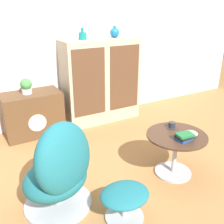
{
  "coord_description": "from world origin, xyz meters",
  "views": [
    {
      "loc": [
        -1.27,
        -1.8,
        1.61
      ],
      "look_at": [
        -0.01,
        0.44,
        0.55
      ],
      "focal_mm": 42.0,
      "sensor_mm": 36.0,
      "label": 1
    }
  ],
  "objects_px": {
    "ottoman": "(125,198)",
    "coffee_table": "(175,148)",
    "egg_chair": "(60,170)",
    "tv_console": "(33,114)",
    "bowl": "(191,133)",
    "sideboard": "(101,81)",
    "vase_leftmost": "(83,36)",
    "teacup": "(172,125)",
    "potted_plant": "(26,86)",
    "book_stack": "(184,137)",
    "vase_inner_left": "(115,32)"
  },
  "relations": [
    {
      "from": "teacup",
      "to": "tv_console",
      "type": "bearing_deg",
      "value": 126.64
    },
    {
      "from": "ottoman",
      "to": "bowl",
      "type": "relative_size",
      "value": 3.02
    },
    {
      "from": "book_stack",
      "to": "bowl",
      "type": "xyz_separation_m",
      "value": [
        0.13,
        0.04,
        -0.02
      ]
    },
    {
      "from": "ottoman",
      "to": "coffee_table",
      "type": "height_order",
      "value": "coffee_table"
    },
    {
      "from": "coffee_table",
      "to": "teacup",
      "type": "bearing_deg",
      "value": 66.12
    },
    {
      "from": "ottoman",
      "to": "teacup",
      "type": "relative_size",
      "value": 3.49
    },
    {
      "from": "tv_console",
      "to": "ottoman",
      "type": "height_order",
      "value": "tv_console"
    },
    {
      "from": "coffee_table",
      "to": "book_stack",
      "type": "relative_size",
      "value": 3.52
    },
    {
      "from": "sideboard",
      "to": "egg_chair",
      "type": "relative_size",
      "value": 1.46
    },
    {
      "from": "vase_leftmost",
      "to": "teacup",
      "type": "distance_m",
      "value": 1.67
    },
    {
      "from": "book_stack",
      "to": "bowl",
      "type": "relative_size",
      "value": 1.26
    },
    {
      "from": "ottoman",
      "to": "teacup",
      "type": "bearing_deg",
      "value": 27.15
    },
    {
      "from": "sideboard",
      "to": "tv_console",
      "type": "xyz_separation_m",
      "value": [
        -1.0,
        -0.0,
        -0.31
      ]
    },
    {
      "from": "vase_leftmost",
      "to": "bowl",
      "type": "relative_size",
      "value": 1.14
    },
    {
      "from": "sideboard",
      "to": "vase_leftmost",
      "type": "bearing_deg",
      "value": 179.12
    },
    {
      "from": "tv_console",
      "to": "potted_plant",
      "type": "relative_size",
      "value": 3.76
    },
    {
      "from": "bowl",
      "to": "egg_chair",
      "type": "bearing_deg",
      "value": 172.75
    },
    {
      "from": "vase_leftmost",
      "to": "ottoman",
      "type": "bearing_deg",
      "value": -104.95
    },
    {
      "from": "vase_leftmost",
      "to": "teacup",
      "type": "xyz_separation_m",
      "value": [
        0.33,
        -1.45,
        -0.77
      ]
    },
    {
      "from": "tv_console",
      "to": "egg_chair",
      "type": "relative_size",
      "value": 0.91
    },
    {
      "from": "sideboard",
      "to": "potted_plant",
      "type": "xyz_separation_m",
      "value": [
        -1.04,
        -0.0,
        0.08
      ]
    },
    {
      "from": "sideboard",
      "to": "egg_chair",
      "type": "xyz_separation_m",
      "value": [
        -1.14,
        -1.51,
        -0.22
      ]
    },
    {
      "from": "ottoman",
      "to": "coffee_table",
      "type": "bearing_deg",
      "value": 19.95
    },
    {
      "from": "egg_chair",
      "to": "bowl",
      "type": "bearing_deg",
      "value": -7.25
    },
    {
      "from": "egg_chair",
      "to": "vase_leftmost",
      "type": "bearing_deg",
      "value": 59.45
    },
    {
      "from": "bowl",
      "to": "vase_inner_left",
      "type": "bearing_deg",
      "value": 86.24
    },
    {
      "from": "egg_chair",
      "to": "ottoman",
      "type": "distance_m",
      "value": 0.56
    },
    {
      "from": "sideboard",
      "to": "ottoman",
      "type": "height_order",
      "value": "sideboard"
    },
    {
      "from": "potted_plant",
      "to": "egg_chair",
      "type": "bearing_deg",
      "value": -93.89
    },
    {
      "from": "bowl",
      "to": "potted_plant",
      "type": "bearing_deg",
      "value": 124.85
    },
    {
      "from": "bowl",
      "to": "coffee_table",
      "type": "bearing_deg",
      "value": 147.07
    },
    {
      "from": "teacup",
      "to": "book_stack",
      "type": "height_order",
      "value": "book_stack"
    },
    {
      "from": "egg_chair",
      "to": "coffee_table",
      "type": "relative_size",
      "value": 1.38
    },
    {
      "from": "potted_plant",
      "to": "teacup",
      "type": "relative_size",
      "value": 1.7
    },
    {
      "from": "tv_console",
      "to": "coffee_table",
      "type": "height_order",
      "value": "tv_console"
    },
    {
      "from": "egg_chair",
      "to": "bowl",
      "type": "relative_size",
      "value": 6.11
    },
    {
      "from": "ottoman",
      "to": "book_stack",
      "type": "xyz_separation_m",
      "value": [
        0.75,
        0.16,
        0.28
      ]
    },
    {
      "from": "coffee_table",
      "to": "vase_inner_left",
      "type": "relative_size",
      "value": 3.82
    },
    {
      "from": "egg_chair",
      "to": "ottoman",
      "type": "xyz_separation_m",
      "value": [
        0.39,
        -0.36,
        -0.17
      ]
    },
    {
      "from": "ottoman",
      "to": "vase_leftmost",
      "type": "bearing_deg",
      "value": 75.05
    },
    {
      "from": "sideboard",
      "to": "vase_inner_left",
      "type": "relative_size",
      "value": 7.69
    },
    {
      "from": "book_stack",
      "to": "potted_plant",
      "type": "bearing_deg",
      "value": 121.16
    },
    {
      "from": "tv_console",
      "to": "teacup",
      "type": "xyz_separation_m",
      "value": [
        1.08,
        -1.45,
        0.18
      ]
    },
    {
      "from": "coffee_table",
      "to": "teacup",
      "type": "relative_size",
      "value": 5.11
    },
    {
      "from": "potted_plant",
      "to": "teacup",
      "type": "bearing_deg",
      "value": -52.39
    },
    {
      "from": "egg_chair",
      "to": "tv_console",
      "type": "bearing_deg",
      "value": 84.64
    },
    {
      "from": "egg_chair",
      "to": "vase_inner_left",
      "type": "bearing_deg",
      "value": 47.76
    },
    {
      "from": "tv_console",
      "to": "egg_chair",
      "type": "distance_m",
      "value": 1.51
    },
    {
      "from": "vase_inner_left",
      "to": "bowl",
      "type": "height_order",
      "value": "vase_inner_left"
    },
    {
      "from": "vase_inner_left",
      "to": "egg_chair",
      "type": "bearing_deg",
      "value": -132.24
    }
  ]
}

